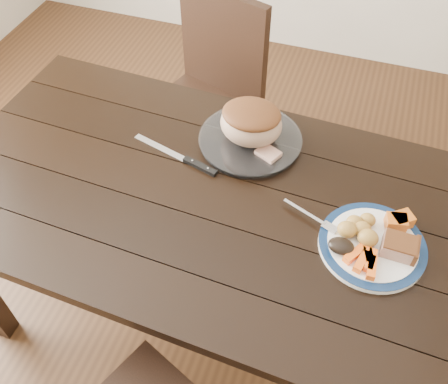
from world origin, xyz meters
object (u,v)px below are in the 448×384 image
(carving_knife, at_px, (190,161))
(chair_far, at_px, (208,91))
(fork, at_px, (314,218))
(roast_joint, at_px, (251,124))
(dinner_plate, at_px, (372,246))
(dining_table, at_px, (202,211))
(serving_platter, at_px, (250,141))
(pork_slice, at_px, (399,247))

(carving_knife, bearing_deg, chair_far, 120.45)
(fork, height_order, roast_joint, roast_joint)
(dinner_plate, height_order, fork, fork)
(dining_table, height_order, chair_far, chair_far)
(fork, bearing_deg, dining_table, -159.55)
(dining_table, bearing_deg, fork, -1.05)
(dining_table, relative_size, chair_far, 1.76)
(dinner_plate, relative_size, carving_knife, 0.92)
(serving_platter, bearing_deg, dining_table, -107.48)
(pork_slice, relative_size, fork, 0.52)
(roast_joint, xyz_separation_m, carving_knife, (-0.15, -0.15, -0.08))
(dining_table, xyz_separation_m, serving_platter, (0.08, 0.25, 0.10))
(serving_platter, bearing_deg, chair_far, 123.91)
(serving_platter, height_order, roast_joint, roast_joint)
(fork, bearing_deg, roast_joint, 157.30)
(pork_slice, bearing_deg, carving_knife, 167.23)
(pork_slice, distance_m, roast_joint, 0.58)
(dining_table, bearing_deg, carving_knife, 126.06)
(carving_knife, bearing_deg, fork, 0.68)
(dining_table, xyz_separation_m, roast_joint, (0.08, 0.25, 0.17))
(dining_table, distance_m, carving_knife, 0.16)
(carving_knife, bearing_deg, roast_joint, 59.32)
(dinner_plate, height_order, pork_slice, pork_slice)
(dining_table, bearing_deg, chair_far, 108.53)
(chair_far, relative_size, dinner_plate, 3.20)
(serving_platter, bearing_deg, dinner_plate, -33.86)
(serving_platter, height_order, carving_knife, serving_platter)
(chair_far, xyz_separation_m, carving_knife, (0.17, -0.63, 0.23))
(roast_joint, bearing_deg, dining_table, -107.48)
(chair_far, relative_size, serving_platter, 2.84)
(serving_platter, height_order, fork, fork)
(chair_far, xyz_separation_m, serving_platter, (0.32, -0.48, 0.23))
(dining_table, bearing_deg, roast_joint, 72.52)
(pork_slice, height_order, fork, pork_slice)
(dinner_plate, distance_m, pork_slice, 0.07)
(chair_far, relative_size, pork_slice, 10.45)
(dinner_plate, relative_size, pork_slice, 3.26)
(chair_far, bearing_deg, dinner_plate, 151.98)
(dinner_plate, bearing_deg, chair_far, 134.40)
(fork, relative_size, carving_knife, 0.55)
(dinner_plate, relative_size, serving_platter, 0.89)
(pork_slice, distance_m, carving_knife, 0.67)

